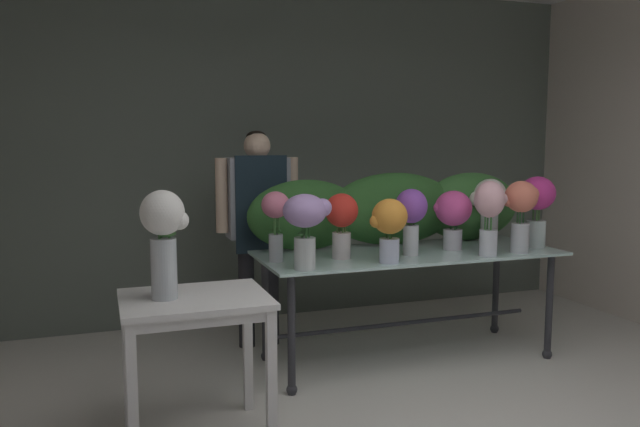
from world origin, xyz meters
The scene contains 17 objects.
ground_plane centered at (0.00, 1.68, 0.00)m, with size 7.38×7.38×0.00m, color silver.
wall_back centered at (0.00, 3.35, 1.46)m, with size 5.56×0.12×2.92m, color slate.
display_table_glass centered at (0.43, 1.88, 0.67)m, with size 2.14×0.84×0.79m.
side_table_white centered at (-1.18, 1.18, 0.67)m, with size 0.75×0.61×0.77m.
florist centered at (-0.50, 2.54, 1.02)m, with size 0.63×0.24×1.64m.
foliage_backdrop centered at (0.49, 2.18, 1.05)m, with size 2.21×0.30×0.54m.
vase_fuchsia_anemones centered at (0.76, 1.85, 1.05)m, with size 0.28×0.26×0.43m.
vase_violet_snapdragons centered at (0.38, 1.75, 1.08)m, with size 0.24×0.22×0.46m.
vase_scarlet_stock centered at (-0.11, 1.81, 1.05)m, with size 0.24×0.22×0.44m.
vase_ivory_ranunculus centered at (1.16, 1.99, 1.09)m, with size 0.29×0.24×0.49m.
vase_coral_carnations centered at (1.15, 1.59, 1.11)m, with size 0.28×0.23×0.51m.
vase_magenta_roses centered at (1.39, 1.73, 1.12)m, with size 0.28×0.26×0.52m.
vase_lilac_lilies centered at (-0.45, 1.55, 1.09)m, with size 0.30×0.27×0.46m.
vase_blush_dahlias centered at (0.87, 1.55, 1.10)m, with size 0.22×0.21×0.51m.
vase_sunset_peonies centered at (0.12, 1.57, 1.04)m, with size 0.25×0.23×0.42m.
vase_rosy_hydrangea centered at (-0.55, 1.85, 1.08)m, with size 0.18×0.18×0.46m.
vase_white_roses_tall centered at (-1.32, 1.18, 1.10)m, with size 0.24×0.22×0.56m.
Camera 1 is at (-1.62, -2.02, 1.59)m, focal length 35.09 mm.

